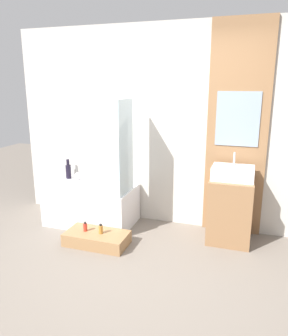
# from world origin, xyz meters

# --- Properties ---
(ground_plane) EXTENTS (12.00, 12.00, 0.00)m
(ground_plane) POSITION_xyz_m (0.00, 0.00, 0.00)
(ground_plane) COLOR slate
(wall_tiled_back) EXTENTS (4.20, 0.06, 2.60)m
(wall_tiled_back) POSITION_xyz_m (0.00, 1.58, 1.30)
(wall_tiled_back) COLOR beige
(wall_tiled_back) RESTS_ON ground_plane
(wall_wood_accent) EXTENTS (0.72, 0.04, 2.60)m
(wall_wood_accent) POSITION_xyz_m (0.92, 1.53, 1.31)
(wall_wood_accent) COLOR #8E6642
(wall_wood_accent) RESTS_ON ground_plane
(bathtub) EXTENTS (1.16, 0.68, 0.52)m
(bathtub) POSITION_xyz_m (-0.91, 1.19, 0.26)
(bathtub) COLOR white
(bathtub) RESTS_ON ground_plane
(glass_shower_screen) EXTENTS (0.01, 0.46, 1.17)m
(glass_shower_screen) POSITION_xyz_m (-0.36, 1.10, 1.10)
(glass_shower_screen) COLOR silver
(glass_shower_screen) RESTS_ON bathtub
(wooden_step_bench) EXTENTS (0.74, 0.38, 0.15)m
(wooden_step_bench) POSITION_xyz_m (-0.56, 0.63, 0.07)
(wooden_step_bench) COLOR #997047
(wooden_step_bench) RESTS_ON ground_plane
(vanity_cabinet) EXTENTS (0.50, 0.51, 0.78)m
(vanity_cabinet) POSITION_xyz_m (0.92, 1.25, 0.39)
(vanity_cabinet) COLOR #8E6642
(vanity_cabinet) RESTS_ON ground_plane
(sink) EXTENTS (0.48, 0.36, 0.30)m
(sink) POSITION_xyz_m (0.92, 1.25, 0.85)
(sink) COLOR white
(sink) RESTS_ON vanity_cabinet
(vase_tall_dark) EXTENTS (0.08, 0.08, 0.28)m
(vase_tall_dark) POSITION_xyz_m (-1.40, 1.44, 0.63)
(vase_tall_dark) COLOR black
(vase_tall_dark) RESTS_ON bathtub
(vase_round_light) EXTENTS (0.10, 0.10, 0.10)m
(vase_round_light) POSITION_xyz_m (-1.24, 1.43, 0.57)
(vase_round_light) COLOR white
(vase_round_light) RESTS_ON bathtub
(bottle_soap_primary) EXTENTS (0.05, 0.05, 0.11)m
(bottle_soap_primary) POSITION_xyz_m (-0.71, 0.63, 0.20)
(bottle_soap_primary) COLOR red
(bottle_soap_primary) RESTS_ON wooden_step_bench
(bottle_soap_secondary) EXTENTS (0.05, 0.05, 0.12)m
(bottle_soap_secondary) POSITION_xyz_m (-0.51, 0.63, 0.20)
(bottle_soap_secondary) COLOR #B2752D
(bottle_soap_secondary) RESTS_ON wooden_step_bench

